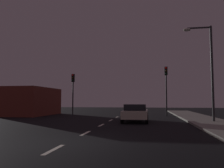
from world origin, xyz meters
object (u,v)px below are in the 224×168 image
(traffic_signal_left, at_px, (73,86))
(street_lamp_right, at_px, (207,64))
(car_stopped_ahead, at_px, (135,113))
(traffic_signal_right, at_px, (166,82))

(traffic_signal_left, bearing_deg, street_lamp_right, -28.40)
(traffic_signal_left, distance_m, car_stopped_ahead, 10.33)
(traffic_signal_right, xyz_separation_m, street_lamp_right, (2.46, -6.93, 0.70))
(traffic_signal_right, relative_size, car_stopped_ahead, 1.25)
(car_stopped_ahead, relative_size, street_lamp_right, 0.58)
(traffic_signal_right, height_order, car_stopped_ahead, traffic_signal_right)
(traffic_signal_right, distance_m, car_stopped_ahead, 7.86)
(car_stopped_ahead, bearing_deg, traffic_signal_left, 138.14)
(street_lamp_right, bearing_deg, traffic_signal_right, 109.54)
(traffic_signal_left, relative_size, street_lamp_right, 0.65)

